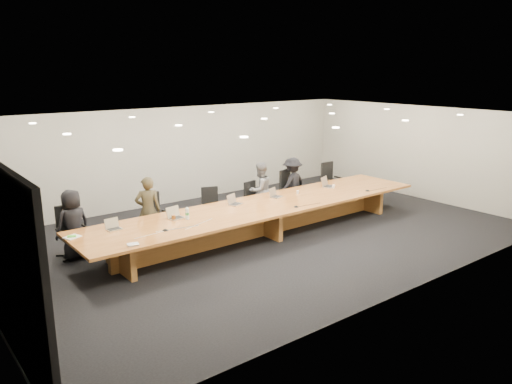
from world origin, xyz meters
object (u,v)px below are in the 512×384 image
av_box (133,245)px  mic_right (368,190)px  chair_left (159,217)px  water_bottle (187,214)px  mic_left (165,230)px  laptop_c (235,199)px  chair_far_right (332,181)px  person_a (73,224)px  person_b (148,210)px  mic_center (296,206)px  conference_table (264,214)px  chair_mid_left (212,207)px  amber_mug (174,218)px  laptop_b (176,213)px  chair_mid_right (256,200)px  laptop_a (114,224)px  chair_right (292,190)px  paper_cup_near (298,192)px  person_c (260,190)px  laptop_d (277,193)px  person_d (292,184)px  chair_far_left (72,232)px  laptop_e (329,182)px  paper_cup_far (334,186)px

av_box → mic_right: 6.62m
chair_left → water_bottle: 1.12m
mic_left → laptop_c: bearing=17.9°
chair_far_right → person_a: (-7.79, -0.07, 0.17)m
person_b → mic_center: (2.88, -1.76, -0.01)m
conference_table → mic_right: bearing=-11.7°
chair_mid_left → amber_mug: 2.01m
person_a → laptop_b: bearing=139.7°
mic_left → laptop_b: bearing=45.3°
person_b → chair_far_right: bearing=-158.1°
mic_center → chair_mid_right: bearing=83.9°
laptop_a → laptop_b: bearing=-7.8°
chair_right → paper_cup_near: bearing=-141.1°
person_c → laptop_b: (-3.03, -0.93, 0.14)m
mic_left → mic_center: 3.23m
conference_table → laptop_d: size_ratio=29.69×
person_b → av_box: person_b is taller
chair_mid_right → person_d: size_ratio=0.68×
chair_right → laptop_b: (-4.14, -0.92, 0.30)m
chair_left → chair_far_right: bearing=-16.1°
chair_left → chair_mid_right: bearing=-17.9°
chair_mid_left → chair_mid_right: 1.28m
person_b → mic_left: (-0.33, -1.44, -0.01)m
chair_far_left → laptop_d: chair_far_left is taller
chair_far_right → amber_mug: size_ratio=10.50×
person_c → person_d: (1.16, 0.02, 0.00)m
conference_table → paper_cup_near: (1.36, 0.30, 0.27)m
laptop_b → mic_left: laptop_b is taller
chair_mid_right → laptop_d: size_ratio=3.34×
laptop_c → laptop_e: bearing=-21.9°
chair_far_left → av_box: size_ratio=5.49×
person_a → av_box: size_ratio=7.19×
chair_mid_left → laptop_c: 0.98m
chair_far_left → laptop_c: chair_far_left is taller
person_a → mic_right: bearing=152.6°
laptop_b → chair_far_right: bearing=0.3°
chair_far_right → laptop_e: (-1.20, -1.01, 0.32)m
person_a → person_d: 6.06m
laptop_c → paper_cup_far: bearing=-25.1°
person_d → laptop_a: bearing=-2.1°
person_a → av_box: 2.03m
chair_mid_right → laptop_a: bearing=178.9°
person_a → mic_center: 4.90m
chair_mid_left → laptop_b: bearing=-126.6°
laptop_a → av_box: bearing=-98.4°
person_b → mic_right: (5.42, -1.76, -0.01)m
person_b → paper_cup_far: size_ratio=17.66×
laptop_a → paper_cup_near: (4.89, -0.08, -0.07)m
av_box → conference_table: bearing=25.3°
chair_left → mic_center: bearing=-52.2°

